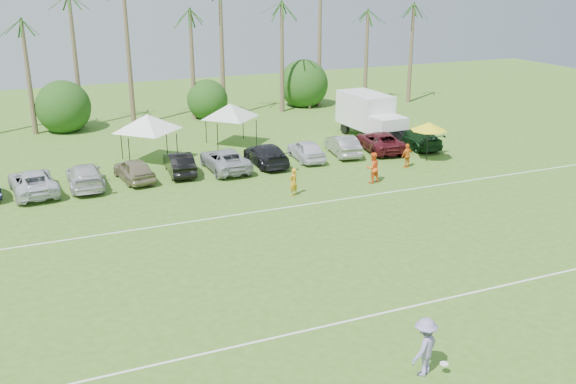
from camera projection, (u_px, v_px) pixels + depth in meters
name	position (u px, v px, depth m)	size (l,w,h in m)	color
ground	(352.00, 355.00, 21.56)	(120.00, 120.00, 0.00)	#416C20
field_lines	(266.00, 261.00, 28.52)	(80.00, 12.10, 0.01)	white
palm_tree_3	(23.00, 2.00, 48.41)	(2.40, 2.40, 11.90)	brown
palm_tree_4	(81.00, 35.00, 50.73)	(2.40, 2.40, 8.90)	brown
palm_tree_5	(132.00, 22.00, 51.92)	(2.40, 2.40, 9.90)	brown
palm_tree_6	(179.00, 10.00, 53.12)	(2.40, 2.40, 10.90)	brown
palm_tree_8	(280.00, 28.00, 57.01)	(2.40, 2.40, 8.90)	brown
palm_tree_9	(330.00, 16.00, 58.58)	(2.40, 2.40, 9.90)	brown
palm_tree_10	(378.00, 6.00, 60.15)	(2.40, 2.40, 10.90)	brown
bush_tree_1	(62.00, 106.00, 52.70)	(4.00, 4.00, 4.00)	brown
bush_tree_2	(203.00, 95.00, 57.14)	(4.00, 4.00, 4.00)	brown
bush_tree_3	(305.00, 88.00, 60.84)	(4.00, 4.00, 4.00)	brown
sideline_player_a	(293.00, 182.00, 36.70)	(0.59, 0.39, 1.62)	orange
sideline_player_b	(373.00, 168.00, 38.89)	(0.92, 0.72, 1.89)	#FF5C1C
sideline_player_c	(407.00, 156.00, 42.00)	(0.94, 0.39, 1.60)	orange
box_truck	(371.00, 115.00, 49.11)	(2.76, 6.62, 3.36)	white
canopy_tent_left	(147.00, 114.00, 42.25)	(4.77, 4.77, 3.86)	black
canopy_tent_right	(230.00, 104.00, 46.61)	(4.52, 4.52, 3.66)	black
market_umbrella	(429.00, 126.00, 42.82)	(2.44, 2.44, 2.71)	black
frisbee_player	(425.00, 347.00, 20.21)	(1.47, 1.24, 1.98)	#897CB0
parked_car_2	(33.00, 182.00, 37.04)	(2.33, 5.06, 1.41)	silver
parked_car_3	(85.00, 176.00, 38.18)	(1.97, 4.84, 1.41)	silver
parked_car_4	(134.00, 170.00, 39.36)	(1.66, 4.12, 1.41)	gray
parked_car_5	(179.00, 163.00, 40.70)	(1.49, 4.27, 1.41)	black
parked_car_6	(225.00, 160.00, 41.48)	(2.33, 5.06, 1.41)	#A5A7AD
parked_car_7	(266.00, 154.00, 42.66)	(1.97, 4.84, 1.41)	black
parked_car_8	(306.00, 150.00, 43.73)	(1.66, 4.12, 1.41)	silver
parked_car_9	(343.00, 145.00, 44.97)	(1.49, 4.27, 1.41)	gray
parked_car_10	(380.00, 141.00, 45.93)	(2.33, 5.06, 1.41)	#55141C
parked_car_11	(416.00, 138.00, 46.83)	(1.97, 4.84, 1.41)	black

